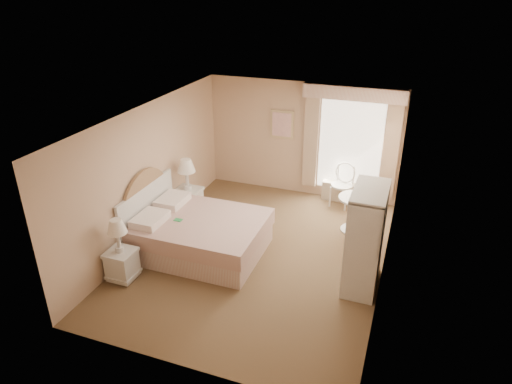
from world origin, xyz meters
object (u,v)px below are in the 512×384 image
at_px(cafe_chair, 343,181).
at_px(round_table, 356,209).
at_px(nightstand_near, 121,257).
at_px(bed, 195,232).
at_px(nightstand_far, 188,195).
at_px(armoire, 365,247).

bearing_deg(cafe_chair, round_table, -55.59).
relative_size(nightstand_near, round_table, 1.50).
height_order(bed, round_table, bed).
bearing_deg(cafe_chair, nightstand_far, -139.43).
bearing_deg(nightstand_far, cafe_chair, 28.59).
relative_size(bed, armoire, 1.32).
relative_size(cafe_chair, armoire, 0.56).
bearing_deg(round_table, cafe_chair, 112.43).
bearing_deg(bed, round_table, 33.28).
relative_size(nightstand_near, nightstand_far, 0.88).
xyz_separation_m(nightstand_far, armoire, (3.65, -1.13, 0.23)).
height_order(bed, nightstand_near, bed).
bearing_deg(cafe_chair, nightstand_near, -114.51).
distance_m(round_table, armoire, 1.71).
height_order(bed, nightstand_far, bed).
distance_m(nightstand_near, round_table, 4.33).
height_order(nightstand_far, armoire, armoire).
bearing_deg(armoire, nightstand_near, -162.16).
bearing_deg(nightstand_far, armoire, -17.13).
bearing_deg(nightstand_near, armoire, 17.84).
xyz_separation_m(bed, round_table, (2.55, 1.68, 0.11)).
bearing_deg(armoire, nightstand_far, 162.87).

